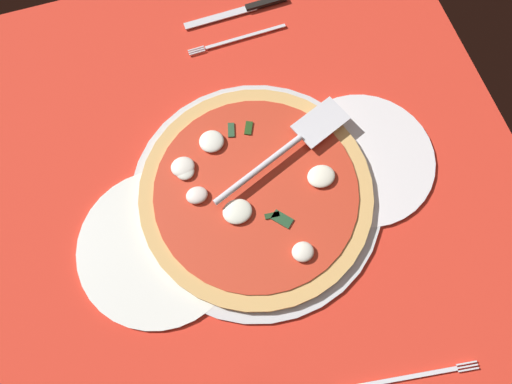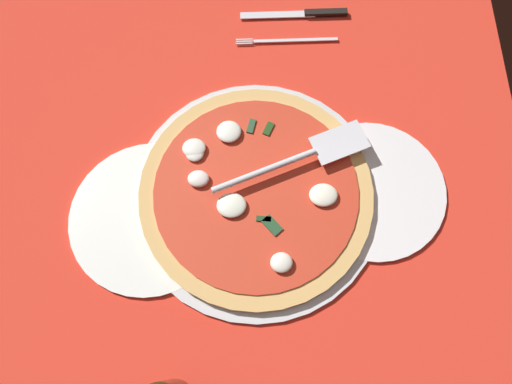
{
  "view_description": "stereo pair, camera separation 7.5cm",
  "coord_description": "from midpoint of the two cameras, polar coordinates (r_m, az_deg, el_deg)",
  "views": [
    {
      "loc": [
        -5.62,
        -25.84,
        72.8
      ],
      "look_at": [
        1.94,
        -1.83,
        2.07
      ],
      "focal_mm": 33.59,
      "sensor_mm": 36.0,
      "label": 1
    },
    {
      "loc": [
        1.78,
        -27.0,
        72.8
      ],
      "look_at": [
        1.94,
        -1.83,
        2.07
      ],
      "focal_mm": 33.59,
      "sensor_mm": 36.0,
      "label": 2
    }
  ],
  "objects": [
    {
      "name": "pizza_server",
      "position": [
        0.75,
        0.81,
        4.84
      ],
      "size": [
        25.16,
        12.61,
        1.0
      ],
      "rotation": [
        0.0,
        0.0,
        0.39
      ],
      "color": "silver",
      "rests_on": "pizza"
    },
    {
      "name": "dinner_plate_left",
      "position": [
        0.76,
        -14.24,
        -6.76
      ],
      "size": [
        25.14,
        25.14,
        1.0
      ],
      "primitive_type": "cylinder",
      "color": "white",
      "rests_on": "ground_plane"
    },
    {
      "name": "dinner_plate_right",
      "position": [
        0.8,
        9.96,
        3.55
      ],
      "size": [
        23.66,
        23.66,
        1.0
      ],
      "primitive_type": "cylinder",
      "color": "silver",
      "rests_on": "ground_plane"
    },
    {
      "name": "pizza",
      "position": [
        0.75,
        -2.93,
        -0.42
      ],
      "size": [
        36.9,
        36.9,
        2.85
      ],
      "color": "tan",
      "rests_on": "pizza_pan"
    },
    {
      "name": "pizza_pan",
      "position": [
        0.76,
        -2.78,
        -0.77
      ],
      "size": [
        40.11,
        40.11,
        0.97
      ],
      "primitive_type": "cylinder",
      "color": "silver",
      "rests_on": "ground_plane"
    },
    {
      "name": "place_setting_far",
      "position": [
        0.93,
        -4.18,
        18.99
      ],
      "size": [
        20.31,
        13.19,
        1.4
      ],
      "rotation": [
        0.0,
        0.0,
        3.17
      ],
      "color": "white",
      "rests_on": "ground_plane"
    },
    {
      "name": "ground_plane",
      "position": [
        0.78,
        -4.5,
        -0.19
      ],
      "size": [
        92.5,
        92.5,
        0.8
      ],
      "primitive_type": "cube",
      "color": "red"
    },
    {
      "name": "checker_pattern",
      "position": [
        0.77,
        -4.52,
        -0.08
      ],
      "size": [
        92.5,
        92.5,
        0.1
      ],
      "color": "silver",
      "rests_on": "ground_plane"
    }
  ]
}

